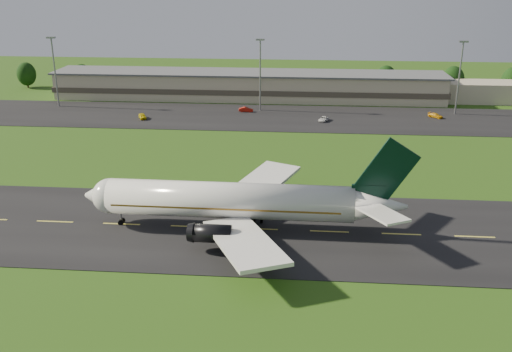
# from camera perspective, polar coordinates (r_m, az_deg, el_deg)

# --- Properties ---
(ground) EXTENTS (360.00, 360.00, 0.00)m
(ground) POSITION_cam_1_polar(r_m,az_deg,el_deg) (91.07, -6.67, -5.09)
(ground) COLOR #254110
(ground) RESTS_ON ground
(taxiway) EXTENTS (220.00, 30.00, 0.10)m
(taxiway) POSITION_cam_1_polar(r_m,az_deg,el_deg) (91.05, -6.67, -5.06)
(taxiway) COLOR black
(taxiway) RESTS_ON ground
(apron) EXTENTS (260.00, 30.00, 0.10)m
(apron) POSITION_cam_1_polar(r_m,az_deg,el_deg) (158.45, -1.63, 5.95)
(apron) COLOR black
(apron) RESTS_ON ground
(airliner) EXTENTS (51.24, 42.18, 15.57)m
(airliner) POSITION_cam_1_polar(r_m,az_deg,el_deg) (88.07, -2.10, -2.54)
(airliner) COLOR white
(airliner) RESTS_ON ground
(terminal) EXTENTS (145.00, 16.00, 8.40)m
(terminal) POSITION_cam_1_polar(r_m,az_deg,el_deg) (180.59, 1.27, 8.97)
(terminal) COLOR tan
(terminal) RESTS_ON ground
(light_mast_west) EXTENTS (2.40, 1.20, 20.35)m
(light_mast_west) POSITION_cam_1_polar(r_m,az_deg,el_deg) (178.16, -19.55, 10.56)
(light_mast_west) COLOR gray
(light_mast_west) RESTS_ON ground
(light_mast_centre) EXTENTS (2.40, 1.20, 20.35)m
(light_mast_centre) POSITION_cam_1_polar(r_m,az_deg,el_deg) (163.26, 0.42, 10.92)
(light_mast_centre) COLOR gray
(light_mast_centre) RESTS_ON ground
(light_mast_east) EXTENTS (2.40, 1.20, 20.35)m
(light_mast_east) POSITION_cam_1_polar(r_m,az_deg,el_deg) (168.28, 19.75, 10.05)
(light_mast_east) COLOR gray
(light_mast_east) RESTS_ON ground
(tree_line) EXTENTS (197.21, 8.02, 9.49)m
(tree_line) POSITION_cam_1_polar(r_m,az_deg,el_deg) (191.45, 10.81, 9.51)
(tree_line) COLOR black
(tree_line) RESTS_ON ground
(service_vehicle_a) EXTENTS (3.32, 4.55, 1.44)m
(service_vehicle_a) POSITION_cam_1_polar(r_m,az_deg,el_deg) (158.77, -11.29, 5.89)
(service_vehicle_a) COLOR gold
(service_vehicle_a) RESTS_ON apron
(service_vehicle_b) EXTENTS (4.05, 1.55, 1.32)m
(service_vehicle_b) POSITION_cam_1_polar(r_m,az_deg,el_deg) (163.65, -1.01, 6.66)
(service_vehicle_b) COLOR #9D140A
(service_vehicle_b) RESTS_ON apron
(service_vehicle_c) EXTENTS (3.18, 4.61, 1.17)m
(service_vehicle_c) POSITION_cam_1_polar(r_m,az_deg,el_deg) (154.48, 6.77, 5.70)
(service_vehicle_c) COLOR silver
(service_vehicle_c) RESTS_ON apron
(service_vehicle_d) EXTENTS (4.24, 4.09, 1.22)m
(service_vehicle_d) POSITION_cam_1_polar(r_m,az_deg,el_deg) (164.49, 17.52, 5.79)
(service_vehicle_d) COLOR orange
(service_vehicle_d) RESTS_ON apron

